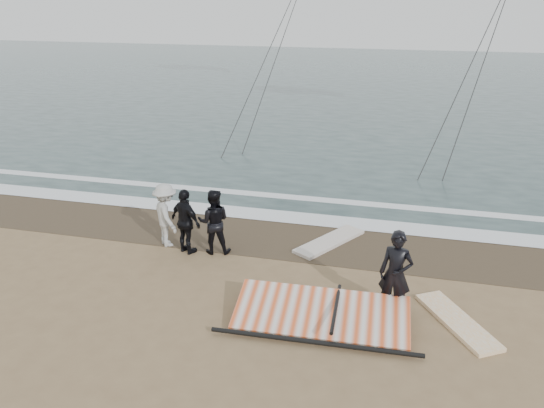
{
  "coord_description": "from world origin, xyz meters",
  "views": [
    {
      "loc": [
        2.64,
        -8.82,
        6.47
      ],
      "look_at": [
        -0.31,
        3.0,
        1.6
      ],
      "focal_mm": 35.0,
      "sensor_mm": 36.0,
      "label": 1
    }
  ],
  "objects_px": {
    "man_main": "(396,274)",
    "board_cream": "(329,242)",
    "board_white": "(457,321)",
    "sail_rig": "(319,312)"
  },
  "relations": [
    {
      "from": "board_white",
      "to": "sail_rig",
      "type": "height_order",
      "value": "sail_rig"
    },
    {
      "from": "man_main",
      "to": "board_cream",
      "type": "xyz_separation_m",
      "value": [
        -1.81,
        3.09,
        -0.91
      ]
    },
    {
      "from": "man_main",
      "to": "sail_rig",
      "type": "relative_size",
      "value": 0.46
    },
    {
      "from": "man_main",
      "to": "board_cream",
      "type": "bearing_deg",
      "value": 132.9
    },
    {
      "from": "man_main",
      "to": "board_cream",
      "type": "relative_size",
      "value": 0.81
    },
    {
      "from": "board_white",
      "to": "board_cream",
      "type": "relative_size",
      "value": 0.95
    },
    {
      "from": "board_white",
      "to": "man_main",
      "type": "bearing_deg",
      "value": 145.57
    },
    {
      "from": "man_main",
      "to": "board_white",
      "type": "relative_size",
      "value": 0.85
    },
    {
      "from": "board_cream",
      "to": "sail_rig",
      "type": "xyz_separation_m",
      "value": [
        0.32,
        -3.77,
        0.14
      ]
    },
    {
      "from": "man_main",
      "to": "board_white",
      "type": "bearing_deg",
      "value": 9.5
    }
  ]
}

